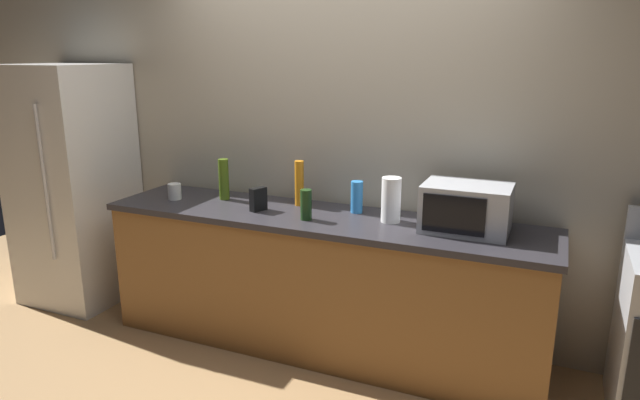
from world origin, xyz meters
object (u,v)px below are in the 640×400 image
object	(u,v)px
paper_towel_roll	(391,200)
cordless_phone	(258,199)
microwave	(466,208)
bottle_wine	(306,205)
bottle_spray_cleaner	(357,197)
mug_white	(175,191)
refrigerator	(74,185)
bottle_olive_oil	(224,179)
bottle_dish_soap	(299,183)

from	to	relation	value
paper_towel_roll	cordless_phone	bearing A→B (deg)	-173.12
microwave	bottle_wine	distance (m)	0.93
microwave	cordless_phone	bearing A→B (deg)	-175.55
bottle_spray_cleaner	mug_white	distance (m)	1.28
paper_towel_roll	bottle_spray_cleaner	xyz separation A→B (m)	(-0.25, 0.11, -0.03)
cordless_phone	bottle_spray_cleaner	bearing A→B (deg)	40.56
refrigerator	bottle_spray_cleaner	xyz separation A→B (m)	(2.23, 0.16, 0.10)
paper_towel_roll	bottle_wine	size ratio (longest dim) A/B	1.45
microwave	bottle_olive_oil	size ratio (longest dim) A/B	1.71
bottle_wine	refrigerator	bearing A→B (deg)	176.85
bottle_dish_soap	microwave	bearing A→B (deg)	-6.24
bottle_spray_cleaner	bottle_dish_soap	world-z (taller)	bottle_dish_soap
bottle_spray_cleaner	bottle_olive_oil	size ratio (longest dim) A/B	0.72
refrigerator	bottle_wine	bearing A→B (deg)	-3.15
bottle_dish_soap	paper_towel_roll	bearing A→B (deg)	-10.13
refrigerator	paper_towel_roll	size ratio (longest dim) A/B	6.67
refrigerator	paper_towel_roll	xyz separation A→B (m)	(2.49, 0.05, 0.13)
mug_white	bottle_dish_soap	bearing A→B (deg)	13.08
cordless_phone	bottle_wine	size ratio (longest dim) A/B	0.81
paper_towel_roll	bottle_dish_soap	world-z (taller)	bottle_dish_soap
bottle_olive_oil	paper_towel_roll	bearing A→B (deg)	-2.61
refrigerator	bottle_wine	distance (m)	2.01
paper_towel_roll	bottle_dish_soap	bearing A→B (deg)	169.87
microwave	bottle_wine	world-z (taller)	microwave
microwave	bottle_wine	bearing A→B (deg)	-170.23
bottle_olive_oil	mug_white	distance (m)	0.35
microwave	paper_towel_roll	world-z (taller)	same
bottle_spray_cleaner	mug_white	world-z (taller)	bottle_spray_cleaner
bottle_spray_cleaner	cordless_phone	bearing A→B (deg)	-160.57
microwave	paper_towel_roll	xyz separation A→B (m)	(-0.44, 0.00, 0.00)
microwave	mug_white	xyz separation A→B (m)	(-1.95, -0.08, -0.08)
bottle_olive_oil	mug_white	xyz separation A→B (m)	(-0.31, -0.14, -0.09)
bottle_wine	paper_towel_roll	bearing A→B (deg)	18.42
refrigerator	bottle_spray_cleaner	size ratio (longest dim) A/B	8.91
paper_towel_roll	cordless_phone	world-z (taller)	paper_towel_roll
bottle_spray_cleaner	paper_towel_roll	bearing A→B (deg)	-22.81
microwave	bottle_spray_cleaner	xyz separation A→B (m)	(-0.69, 0.11, -0.03)
bottle_dish_soap	bottle_olive_oil	bearing A→B (deg)	-173.37
bottle_olive_oil	microwave	bearing A→B (deg)	-1.99
refrigerator	bottle_dish_soap	xyz separation A→B (m)	(1.83, 0.17, 0.15)
cordless_phone	bottle_olive_oil	distance (m)	0.39
bottle_spray_cleaner	mug_white	bearing A→B (deg)	-171.53
microwave	bottle_dish_soap	size ratio (longest dim) A/B	1.61
refrigerator	bottle_spray_cleaner	distance (m)	2.24
microwave	cordless_phone	size ratio (longest dim) A/B	3.20
cordless_phone	bottle_dish_soap	bearing A→B (deg)	70.90
microwave	cordless_phone	distance (m)	1.29
microwave	bottle_olive_oil	distance (m)	1.64
paper_towel_roll	bottle_dish_soap	xyz separation A→B (m)	(-0.66, 0.12, 0.01)
paper_towel_roll	bottle_spray_cleaner	world-z (taller)	paper_towel_roll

